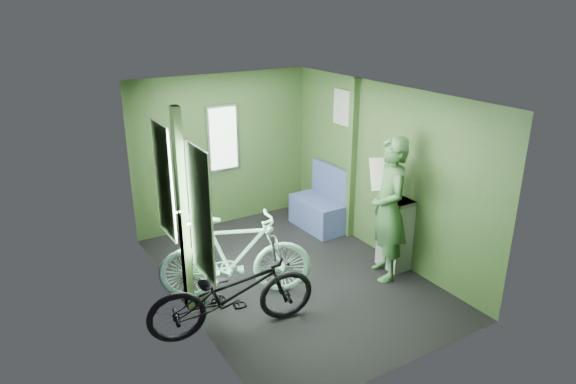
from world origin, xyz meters
name	(u,v)px	position (x,y,z in m)	size (l,w,h in m)	color
room	(288,167)	(-0.04, 0.04, 1.44)	(4.00, 4.02, 2.31)	black
bicycle_black	(235,330)	(-1.12, -0.67, 0.00)	(0.62, 1.77, 0.93)	black
bicycle_mint	(237,297)	(-0.81, -0.08, 0.00)	(0.50, 1.76, 1.06)	#8CDAB4
passenger	(389,209)	(1.01, -0.59, 0.90)	(0.66, 0.82, 1.80)	#335B31
waste_box	(395,233)	(1.26, -0.47, 0.47)	(0.28, 0.39, 0.94)	slate
bench_seat	(320,210)	(1.15, 1.06, 0.28)	(0.53, 0.92, 0.96)	navy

